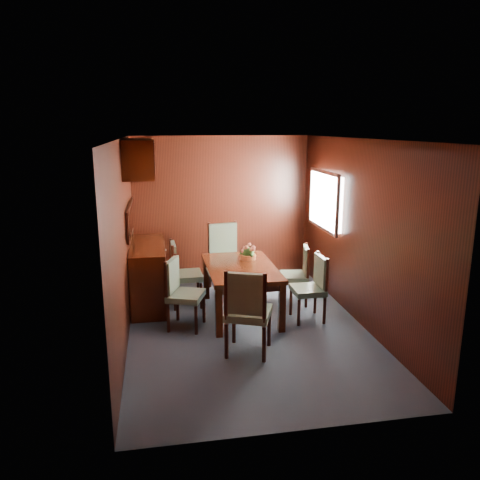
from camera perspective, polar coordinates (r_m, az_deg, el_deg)
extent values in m
plane|color=#2F3741|center=(6.26, 0.69, -10.29)|extent=(4.50, 4.50, 0.00)
cube|color=black|center=(5.80, -14.00, -0.15)|extent=(0.02, 4.50, 2.40)
cube|color=black|center=(6.33, 14.19, 0.98)|extent=(0.02, 4.50, 2.40)
cube|color=black|center=(8.06, -2.28, 4.05)|extent=(3.00, 0.02, 2.40)
cube|color=black|center=(3.79, 7.16, -7.23)|extent=(3.00, 0.02, 2.40)
cube|color=black|center=(5.73, 0.76, 12.23)|extent=(3.00, 4.50, 0.02)
cube|color=white|center=(7.27, 10.65, 4.78)|extent=(0.14, 1.10, 0.80)
cube|color=#B2B2B7|center=(7.25, 10.13, 4.78)|extent=(0.04, 1.20, 0.90)
cube|color=black|center=(6.75, -13.26, 2.51)|extent=(0.03, 1.36, 0.41)
cube|color=silver|center=(6.75, -13.11, 2.52)|extent=(0.01, 1.30, 0.35)
cube|color=black|center=(6.64, -12.18, 9.79)|extent=(0.40, 1.40, 0.50)
cube|color=black|center=(6.95, -11.08, -4.14)|extent=(0.48, 1.40, 0.90)
cube|color=black|center=(5.82, -2.60, -8.81)|extent=(0.08, 0.08, 0.64)
cube|color=black|center=(5.98, 5.12, -8.24)|extent=(0.08, 0.08, 0.64)
cube|color=black|center=(7.09, -4.15, -4.67)|extent=(0.08, 0.08, 0.64)
cube|color=black|center=(7.21, 2.21, -4.31)|extent=(0.08, 0.08, 0.64)
cube|color=black|center=(6.42, 0.08, -4.04)|extent=(0.83, 1.37, 0.09)
cube|color=black|center=(6.40, 0.08, -3.42)|extent=(0.94, 1.49, 0.06)
cylinder|color=black|center=(6.39, -7.62, -8.11)|extent=(0.04, 0.04, 0.37)
cylinder|color=black|center=(6.05, -8.74, -9.41)|extent=(0.04, 0.04, 0.37)
cylinder|color=black|center=(6.29, -4.43, -8.38)|extent=(0.04, 0.04, 0.37)
cylinder|color=black|center=(5.95, -5.38, -9.73)|extent=(0.04, 0.04, 0.37)
cube|color=#576B51|center=(6.08, -6.60, -6.76)|extent=(0.55, 0.56, 0.08)
cylinder|color=black|center=(6.23, -7.85, -3.88)|extent=(0.04, 0.04, 0.50)
cylinder|color=black|center=(5.88, -9.00, -4.98)|extent=(0.04, 0.04, 0.50)
cube|color=#576B51|center=(6.04, -8.24, -4.25)|extent=(0.19, 0.40, 0.42)
cylinder|color=black|center=(7.08, -8.15, -5.87)|extent=(0.04, 0.04, 0.38)
cylinder|color=black|center=(6.71, -7.92, -6.97)|extent=(0.04, 0.04, 0.38)
cylinder|color=black|center=(7.11, -5.12, -5.70)|extent=(0.04, 0.04, 0.38)
cylinder|color=black|center=(6.74, -4.73, -6.79)|extent=(0.04, 0.04, 0.38)
cube|color=#576B51|center=(6.83, -6.54, -4.34)|extent=(0.45, 0.47, 0.08)
cylinder|color=black|center=(6.93, -8.37, -1.91)|extent=(0.04, 0.04, 0.51)
cylinder|color=black|center=(6.55, -8.15, -2.82)|extent=(0.04, 0.04, 0.51)
cube|color=#576B51|center=(6.74, -8.10, -2.19)|extent=(0.07, 0.42, 0.43)
cylinder|color=black|center=(6.33, 10.26, -8.50)|extent=(0.04, 0.04, 0.36)
cylinder|color=black|center=(6.65, 9.15, -7.34)|extent=(0.04, 0.04, 0.36)
cylinder|color=black|center=(6.22, 7.18, -8.79)|extent=(0.04, 0.04, 0.36)
cylinder|color=black|center=(6.55, 6.22, -7.58)|extent=(0.04, 0.04, 0.36)
cube|color=#576B51|center=(6.35, 8.27, -6.06)|extent=(0.41, 0.43, 0.07)
cylinder|color=black|center=(6.17, 10.53, -4.38)|extent=(0.04, 0.04, 0.48)
cylinder|color=black|center=(6.50, 9.39, -3.40)|extent=(0.04, 0.04, 0.48)
cube|color=#576B51|center=(6.32, 9.79, -3.73)|extent=(0.06, 0.39, 0.41)
cylinder|color=black|center=(6.84, 8.09, -6.73)|extent=(0.04, 0.04, 0.35)
cylinder|color=black|center=(7.18, 7.85, -5.74)|extent=(0.04, 0.04, 0.35)
cylinder|color=black|center=(6.82, 5.21, -6.72)|extent=(0.04, 0.04, 0.35)
cylinder|color=black|center=(7.16, 5.12, -5.72)|extent=(0.04, 0.04, 0.35)
cube|color=#576B51|center=(6.92, 6.62, -4.43)|extent=(0.48, 0.49, 0.07)
cylinder|color=black|center=(6.70, 8.29, -3.02)|extent=(0.04, 0.04, 0.47)
cylinder|color=black|center=(7.04, 8.05, -2.18)|extent=(0.04, 0.04, 0.47)
cube|color=#576B51|center=(6.86, 8.02, -2.45)|extent=(0.14, 0.38, 0.40)
cylinder|color=black|center=(5.35, -1.67, -12.22)|extent=(0.05, 0.05, 0.42)
cylinder|color=black|center=(5.28, 2.96, -12.60)|extent=(0.05, 0.05, 0.42)
cylinder|color=black|center=(5.71, -0.75, -10.49)|extent=(0.05, 0.05, 0.42)
cylinder|color=black|center=(5.64, 3.57, -10.81)|extent=(0.05, 0.05, 0.42)
cube|color=#576B51|center=(5.38, 1.04, -8.89)|extent=(0.63, 0.61, 0.09)
cylinder|color=black|center=(5.13, -1.74, -6.75)|extent=(0.05, 0.05, 0.55)
cylinder|color=black|center=(5.05, 3.02, -7.07)|extent=(0.05, 0.05, 0.55)
cube|color=#576B51|center=(5.10, 0.67, -6.61)|extent=(0.44, 0.22, 0.47)
cylinder|color=black|center=(7.73, -0.54, -3.88)|extent=(0.05, 0.05, 0.43)
cylinder|color=black|center=(7.60, -3.68, -4.20)|extent=(0.05, 0.05, 0.43)
cylinder|color=black|center=(7.36, 0.52, -4.80)|extent=(0.05, 0.05, 0.43)
cylinder|color=black|center=(7.22, -2.76, -5.17)|extent=(0.05, 0.05, 0.43)
cube|color=#576B51|center=(7.39, -1.63, -2.44)|extent=(0.58, 0.56, 0.09)
cylinder|color=black|center=(7.59, -0.58, 0.23)|extent=(0.05, 0.05, 0.57)
cylinder|color=black|center=(7.46, -3.77, -0.04)|extent=(0.05, 0.05, 0.57)
cube|color=#576B51|center=(7.50, -2.11, 0.22)|extent=(0.47, 0.14, 0.48)
cylinder|color=#C8713D|center=(6.70, 0.98, -2.06)|extent=(0.23, 0.23, 0.07)
sphere|color=#224416|center=(6.68, 0.98, -1.62)|extent=(0.18, 0.18, 0.18)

